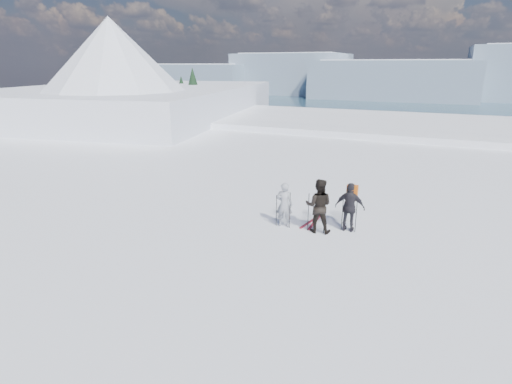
% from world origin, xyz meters
% --- Properties ---
extents(lake_basin, '(820.00, 820.00, 71.62)m').
position_xyz_m(lake_basin, '(0.00, 30.00, -6.50)').
color(lake_basin, white).
rests_on(lake_basin, ground).
extents(far_mountain_range, '(770.00, 110.00, 53.00)m').
position_xyz_m(far_mountain_range, '(29.60, 454.78, -7.19)').
color(far_mountain_range, slate).
rests_on(far_mountain_range, ground).
extents(near_ridge, '(31.37, 35.68, 25.62)m').
position_xyz_m(near_ridge, '(-26.56, 29.34, -3.48)').
color(near_ridge, white).
rests_on(near_ridge, ground).
extents(skier_grey, '(0.63, 0.46, 1.60)m').
position_xyz_m(skier_grey, '(-1.53, 4.10, 0.80)').
color(skier_grey, gray).
rests_on(skier_grey, ground).
extents(skier_dark, '(1.00, 0.84, 1.86)m').
position_xyz_m(skier_dark, '(-0.32, 4.12, 0.93)').
color(skier_dark, black).
rests_on(skier_dark, ground).
extents(skier_pack, '(1.00, 0.43, 1.70)m').
position_xyz_m(skier_pack, '(0.63, 4.61, 0.85)').
color(skier_pack, black).
rests_on(skier_pack, ground).
extents(backpack, '(0.37, 0.21, 0.51)m').
position_xyz_m(backpack, '(0.63, 4.86, 1.96)').
color(backpack, '#D55F14').
rests_on(backpack, skier_pack).
extents(ski_poles, '(2.66, 0.60, 1.33)m').
position_xyz_m(ski_poles, '(-0.44, 4.22, 0.61)').
color(ski_poles, black).
rests_on(ski_poles, ground).
extents(skis_loose, '(0.42, 1.70, 0.03)m').
position_xyz_m(skis_loose, '(-0.69, 4.94, 0.01)').
color(skis_loose, black).
rests_on(skis_loose, ground).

